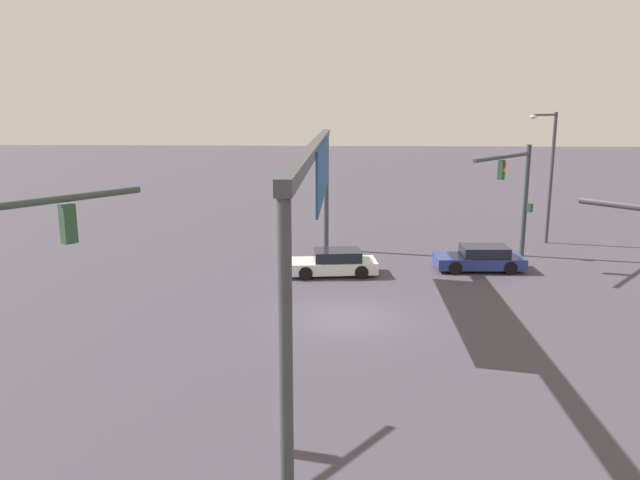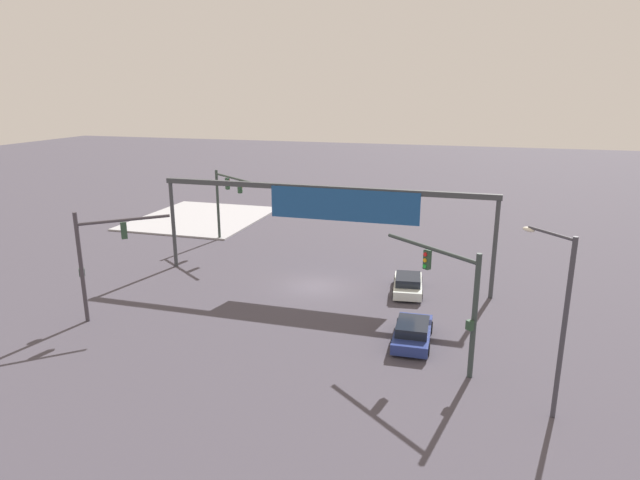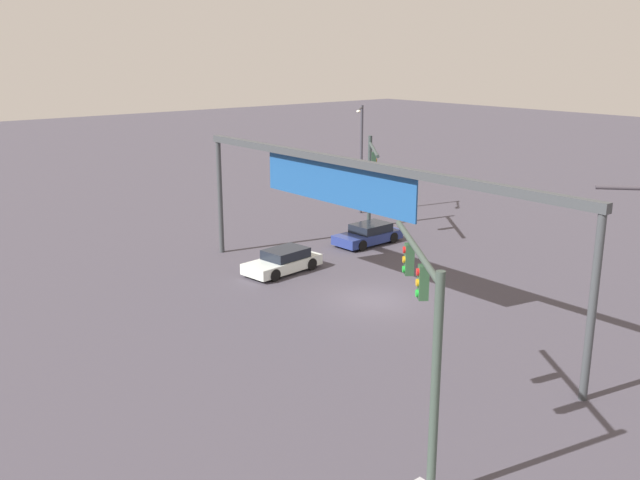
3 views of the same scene
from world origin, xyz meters
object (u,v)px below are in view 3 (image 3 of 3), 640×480
at_px(traffic_signal_opposite_side, 425,319).
at_px(traffic_signal_cross_street, 371,170).
at_px(sedan_car_approaching, 368,234).
at_px(streetlamp_curved_arm, 361,151).
at_px(sedan_car_waiting_far, 283,261).

relative_size(traffic_signal_opposite_side, traffic_signal_cross_street, 1.03).
distance_m(traffic_signal_opposite_side, sedan_car_approaching, 23.45).
bearing_deg(traffic_signal_opposite_side, streetlamp_curved_arm, -3.13).
distance_m(traffic_signal_opposite_side, streetlamp_curved_arm, 31.04).
relative_size(traffic_signal_opposite_side, sedan_car_waiting_far, 1.40).
distance_m(sedan_car_approaching, sedan_car_waiting_far, 7.35).
height_order(streetlamp_curved_arm, sedan_car_approaching, streetlamp_curved_arm).
relative_size(streetlamp_curved_arm, sedan_car_approaching, 1.75).
bearing_deg(sedan_car_approaching, traffic_signal_opposite_side, 48.18).
bearing_deg(sedan_car_approaching, streetlamp_curved_arm, -131.02).
xyz_separation_m(traffic_signal_opposite_side, sedan_car_approaching, (-17.81, 14.78, -3.79)).
bearing_deg(streetlamp_curved_arm, sedan_car_approaching, 9.44).
bearing_deg(traffic_signal_opposite_side, sedan_car_approaching, -3.33).
bearing_deg(traffic_signal_cross_street, traffic_signal_opposite_side, -1.18).
xyz_separation_m(streetlamp_curved_arm, sedan_car_waiting_far, (7.35, -12.20, -3.90)).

